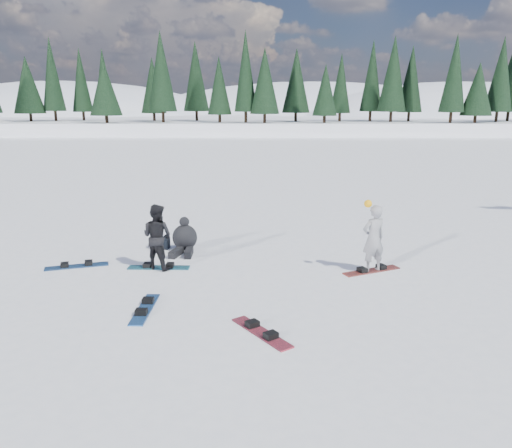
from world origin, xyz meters
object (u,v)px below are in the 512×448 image
at_px(snowboard_loose_b, 261,333).
at_px(snowboard_loose_c, 77,266).
at_px(snowboarder_man, 157,237).
at_px(seated_rider, 185,238).
at_px(snowboarder_woman, 373,238).
at_px(snowboard_loose_a, 145,309).
at_px(gear_bag, 161,243).

height_order(snowboard_loose_b, snowboard_loose_c, same).
distance_m(snowboarder_man, seated_rider, 1.57).
height_order(snowboarder_woman, snowboarder_man, snowboarder_woman).
bearing_deg(snowboarder_man, seated_rider, -81.17).
relative_size(seated_rider, snowboard_loose_a, 0.77).
xyz_separation_m(snowboarder_man, snowboard_loose_b, (2.50, -3.53, -0.79)).
bearing_deg(snowboard_loose_b, snowboard_loose_a, -149.38).
distance_m(gear_bag, snowboard_loose_c, 2.41).
xyz_separation_m(seated_rider, snowboard_loose_b, (2.06, -4.98, -0.35)).
xyz_separation_m(snowboarder_woman, seated_rider, (-4.73, 1.66, -0.47)).
height_order(snowboarder_woman, snowboard_loose_c, snowboarder_woman).
distance_m(snowboarder_woman, snowboarder_man, 5.17).
xyz_separation_m(gear_bag, snowboard_loose_c, (-1.78, -1.62, -0.14)).
xyz_separation_m(snowboard_loose_b, snowboard_loose_c, (-4.54, 3.62, 0.00)).
height_order(gear_bag, snowboard_loose_c, gear_bag).
bearing_deg(gear_bag, seated_rider, -20.43).
bearing_deg(snowboard_loose_c, snowboard_loose_a, -66.54).
bearing_deg(gear_bag, snowboard_loose_b, -62.20).
distance_m(seated_rider, gear_bag, 0.78).
xyz_separation_m(snowboard_loose_c, snowboard_loose_a, (2.26, -2.61, 0.00)).
bearing_deg(snowboard_loose_c, snowboarder_woman, -19.91).
bearing_deg(snowboarder_man, snowboard_loose_c, 23.05).
height_order(seated_rider, snowboard_loose_a, seated_rider).
height_order(snowboarder_woman, seated_rider, snowboarder_woman).
bearing_deg(snowboard_loose_a, snowboarder_woman, -64.08).
bearing_deg(gear_bag, snowboarder_man, -81.16).
bearing_deg(snowboard_loose_c, snowboarder_man, -20.02).
bearing_deg(snowboard_loose_b, gear_bag, 172.47).
distance_m(seated_rider, snowboard_loose_c, 2.85).
height_order(snowboarder_woman, snowboard_loose_b, snowboarder_woman).
distance_m(snowboarder_woman, gear_bag, 5.80).
xyz_separation_m(snowboarder_woman, snowboarder_man, (-5.17, 0.21, -0.03)).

